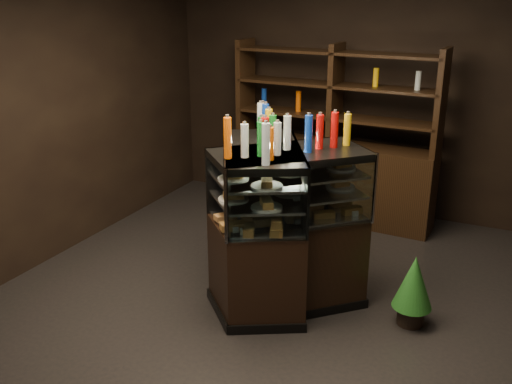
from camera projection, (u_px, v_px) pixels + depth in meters
ground at (290, 303)px, 4.89m from camera, size 5.00×5.00×0.00m
room_shell at (296, 75)px, 4.24m from camera, size 5.02×5.02×3.01m
display_case at (274, 251)px, 4.81m from camera, size 1.48×1.39×1.36m
food_display at (275, 188)px, 4.62m from camera, size 1.08×1.09×0.42m
bottles_top at (276, 131)px, 4.47m from camera, size 0.91×0.95×0.30m
potted_conifer at (414, 281)px, 4.47m from camera, size 0.32×0.32×0.67m
back_shelving at (332, 167)px, 6.56m from camera, size 2.35×0.53×2.00m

